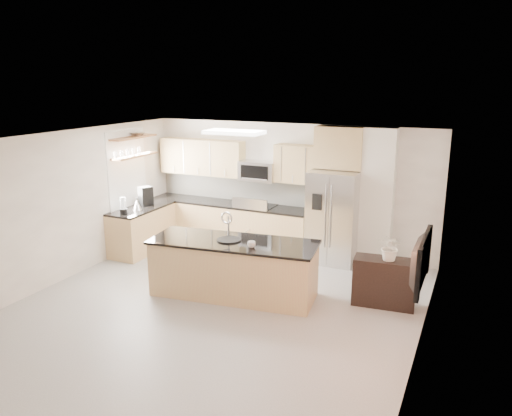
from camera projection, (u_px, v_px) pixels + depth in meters
The scene contains 27 objects.
floor at pixel (212, 311), 7.64m from camera, with size 6.50×6.50×0.00m, color #B0ADA7.
ceiling at pixel (208, 141), 6.99m from camera, with size 6.00×6.50×0.02m, color white.
wall_back at pixel (289, 187), 10.17m from camera, with size 6.00×0.02×2.60m, color white.
wall_front at pixel (29, 327), 4.45m from camera, with size 6.00×0.02×2.60m, color white.
wall_left at pixel (57, 208), 8.52m from camera, with size 0.02×6.50×2.60m, color white.
wall_right at pixel (423, 260), 6.11m from camera, with size 0.02×6.50×2.60m, color white.
back_counter at pixel (229, 223), 10.59m from camera, with size 3.55×0.66×1.44m.
left_counter at pixel (142, 229), 10.23m from camera, with size 0.66×1.50×0.92m.
range at pixel (256, 227), 10.33m from camera, with size 0.76×0.64×1.14m.
upper_cabinets at pixel (228, 159), 10.42m from camera, with size 3.50×0.33×0.75m.
microwave at pixel (258, 171), 10.15m from camera, with size 0.76×0.40×0.40m.
refrigerator at pixel (334, 217), 9.52m from camera, with size 0.92×0.78×1.78m.
partition_column at pixel (377, 197), 9.31m from camera, with size 0.60×0.30×2.60m, color silver.
window at pixel (127, 171), 10.05m from camera, with size 0.04×1.15×1.65m.
shelf_lower at pixel (134, 156), 10.01m from camera, with size 0.30×1.20×0.04m, color brown.
shelf_upper at pixel (133, 137), 9.92m from camera, with size 0.30×1.20×0.04m, color brown.
ceiling_fixture at pixel (234, 132), 8.57m from camera, with size 1.00×0.50×0.06m, color white.
island at pixel (234, 268), 8.10m from camera, with size 2.79×1.31×1.35m.
credenza at pixel (384, 282), 7.75m from camera, with size 0.95×0.40×0.76m, color black.
cup at pixel (252, 244), 7.66m from camera, with size 0.13×0.13×0.10m, color white.
platter at pixel (229, 240), 8.01m from camera, with size 0.39×0.39×0.02m, color black.
blender at pixel (123, 207), 9.61m from camera, with size 0.14×0.14×0.33m.
kettle at pixel (137, 205), 9.91m from camera, with size 0.19×0.19×0.24m.
coffee_maker at pixel (146, 196), 10.25m from camera, with size 0.29×0.31×0.39m.
bowl at pixel (137, 133), 10.04m from camera, with size 0.37×0.37×0.09m, color silver.
flower_vase at pixel (391, 241), 7.53m from camera, with size 0.58×0.50×0.64m, color beige.
television at pixel (414, 260), 5.95m from camera, with size 1.08×0.14×0.62m, color black.
Camera 1 is at (3.53, -6.08, 3.44)m, focal length 35.00 mm.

